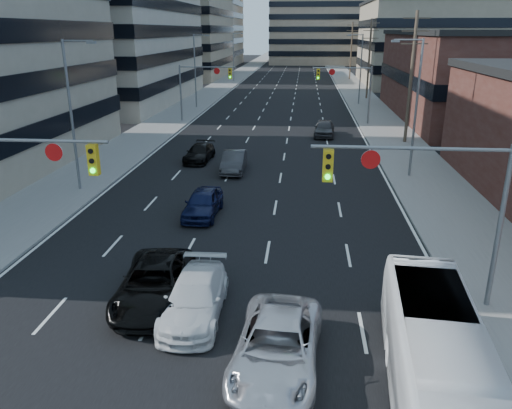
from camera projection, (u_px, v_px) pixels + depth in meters
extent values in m
cube|color=black|center=(293.00, 67.00, 133.50)|extent=(18.00, 300.00, 0.02)
cube|color=slate|center=(250.00, 67.00, 134.51)|extent=(5.00, 300.00, 0.15)
cube|color=slate|center=(336.00, 67.00, 132.45)|extent=(5.00, 300.00, 0.15)
cube|color=gray|center=(176.00, 37.00, 104.83)|extent=(20.00, 30.00, 16.00)
cube|color=#472119|center=(495.00, 78.00, 54.71)|extent=(20.00, 30.00, 9.00)
cube|color=gray|center=(427.00, 45.00, 89.49)|extent=(22.00, 28.00, 14.00)
cube|color=#ADA089|center=(196.00, 28.00, 142.10)|extent=(24.00, 24.00, 20.00)
cube|color=gray|center=(418.00, 44.00, 128.65)|extent=(22.00, 22.00, 12.00)
cylinder|color=slate|center=(19.00, 140.00, 17.58)|extent=(6.50, 0.12, 0.12)
cube|color=gold|center=(93.00, 160.00, 17.55)|extent=(0.35, 0.28, 1.10)
cylinder|color=black|center=(90.00, 151.00, 17.29)|extent=(0.18, 0.06, 0.18)
cylinder|color=black|center=(92.00, 161.00, 17.40)|extent=(0.18, 0.06, 0.18)
cylinder|color=#0CE526|center=(93.00, 171.00, 17.52)|extent=(0.18, 0.06, 0.18)
cylinder|color=white|center=(54.00, 152.00, 17.57)|extent=(0.64, 0.06, 0.64)
cylinder|color=slate|center=(499.00, 231.00, 17.00)|extent=(0.18, 0.18, 6.00)
cylinder|color=slate|center=(410.00, 148.00, 16.37)|extent=(6.50, 0.12, 0.12)
cube|color=gold|center=(328.00, 166.00, 16.82)|extent=(0.35, 0.28, 1.10)
cylinder|color=black|center=(329.00, 157.00, 16.55)|extent=(0.18, 0.06, 0.18)
cylinder|color=black|center=(328.00, 167.00, 16.67)|extent=(0.18, 0.06, 0.18)
cylinder|color=#0CE526|center=(328.00, 177.00, 16.79)|extent=(0.18, 0.06, 0.18)
cylinder|color=white|center=(371.00, 160.00, 16.58)|extent=(0.64, 0.06, 0.64)
cylinder|color=slate|center=(181.00, 94.00, 53.55)|extent=(0.18, 0.18, 6.00)
cylinder|color=slate|center=(207.00, 67.00, 52.36)|extent=(6.00, 0.12, 0.12)
cube|color=gold|center=(230.00, 74.00, 52.36)|extent=(0.35, 0.28, 1.10)
cylinder|color=black|center=(230.00, 70.00, 52.09)|extent=(0.18, 0.06, 0.18)
cylinder|color=black|center=(230.00, 74.00, 52.21)|extent=(0.18, 0.06, 0.18)
cylinder|color=#0CE526|center=(230.00, 77.00, 52.32)|extent=(0.18, 0.06, 0.18)
cylinder|color=white|center=(217.00, 71.00, 52.37)|extent=(0.64, 0.06, 0.64)
cylinder|color=slate|center=(370.00, 96.00, 51.76)|extent=(0.18, 0.18, 6.00)
cylinder|color=slate|center=(342.00, 68.00, 51.11)|extent=(6.00, 0.12, 0.12)
cube|color=gold|center=(318.00, 74.00, 51.54)|extent=(0.35, 0.28, 1.10)
cylinder|color=black|center=(318.00, 71.00, 51.27)|extent=(0.18, 0.06, 0.18)
cylinder|color=black|center=(318.00, 74.00, 51.39)|extent=(0.18, 0.06, 0.18)
cylinder|color=#0CE526|center=(318.00, 78.00, 51.50)|extent=(0.18, 0.06, 0.18)
cylinder|color=white|center=(332.00, 72.00, 51.30)|extent=(0.64, 0.06, 0.64)
cylinder|color=#4C3D2D|center=(411.00, 80.00, 42.28)|extent=(0.28, 0.28, 11.00)
cube|color=#4C3D2D|center=(417.00, 18.00, 40.66)|extent=(2.20, 0.10, 0.10)
cube|color=#4C3D2D|center=(416.00, 31.00, 40.99)|extent=(2.20, 0.10, 0.10)
cube|color=#4C3D2D|center=(414.00, 44.00, 41.32)|extent=(2.20, 0.10, 0.10)
cylinder|color=#4C3D2D|center=(369.00, 60.00, 70.47)|extent=(0.28, 0.28, 11.00)
cube|color=#4C3D2D|center=(372.00, 23.00, 68.85)|extent=(2.20, 0.10, 0.10)
cube|color=#4C3D2D|center=(371.00, 31.00, 69.18)|extent=(2.20, 0.10, 0.10)
cube|color=#4C3D2D|center=(371.00, 38.00, 69.51)|extent=(2.20, 0.10, 0.10)
cylinder|color=#4C3D2D|center=(351.00, 51.00, 98.65)|extent=(0.28, 0.28, 11.00)
cube|color=#4C3D2D|center=(353.00, 25.00, 97.03)|extent=(2.20, 0.10, 0.10)
cube|color=#4C3D2D|center=(352.00, 30.00, 97.36)|extent=(2.20, 0.10, 0.10)
cube|color=#4C3D2D|center=(352.00, 36.00, 97.69)|extent=(2.20, 0.10, 0.10)
cylinder|color=slate|center=(72.00, 119.00, 29.62)|extent=(0.16, 0.16, 9.00)
cylinder|color=slate|center=(78.00, 41.00, 28.08)|extent=(1.80, 0.10, 0.10)
cube|color=slate|center=(91.00, 42.00, 28.04)|extent=(0.50, 0.22, 0.14)
cylinder|color=slate|center=(195.00, 72.00, 62.50)|extent=(0.16, 0.16, 9.00)
cylinder|color=slate|center=(201.00, 35.00, 60.96)|extent=(1.80, 0.10, 0.10)
cube|color=slate|center=(207.00, 36.00, 60.92)|extent=(0.50, 0.22, 0.14)
cylinder|color=slate|center=(233.00, 58.00, 95.38)|extent=(0.16, 0.16, 9.00)
cylinder|color=slate|center=(238.00, 33.00, 93.84)|extent=(1.80, 0.10, 0.10)
cube|color=slate|center=(242.00, 34.00, 93.80)|extent=(0.50, 0.22, 0.14)
cylinder|color=slate|center=(416.00, 111.00, 32.43)|extent=(0.16, 0.16, 9.00)
cylinder|color=slate|center=(409.00, 40.00, 31.06)|extent=(1.80, 0.10, 0.10)
cube|color=slate|center=(395.00, 41.00, 31.16)|extent=(0.50, 0.22, 0.14)
cylinder|color=slate|center=(361.00, 70.00, 65.31)|extent=(0.16, 0.16, 9.00)
cylinder|color=slate|center=(356.00, 35.00, 63.94)|extent=(1.80, 0.10, 0.10)
cube|color=slate|center=(350.00, 35.00, 64.04)|extent=(0.50, 0.22, 0.14)
imported|color=black|center=(154.00, 284.00, 18.16)|extent=(2.87, 5.49, 1.48)
imported|color=silver|center=(195.00, 298.00, 17.29)|extent=(2.05, 4.83, 1.39)
imported|color=silver|center=(277.00, 346.00, 14.59)|extent=(2.81, 5.45, 1.47)
imported|color=white|center=(440.00, 371.00, 12.60)|extent=(3.01, 9.68, 2.65)
imported|color=#0C1233|center=(203.00, 203.00, 26.70)|extent=(1.80, 4.27, 1.44)
imported|color=#2D2C2F|center=(234.00, 162.00, 35.08)|extent=(1.62, 4.39, 1.43)
imported|color=black|center=(199.00, 153.00, 37.95)|extent=(2.01, 4.41, 1.25)
imported|color=#343437|center=(324.00, 128.00, 46.78)|extent=(2.11, 4.63, 1.54)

